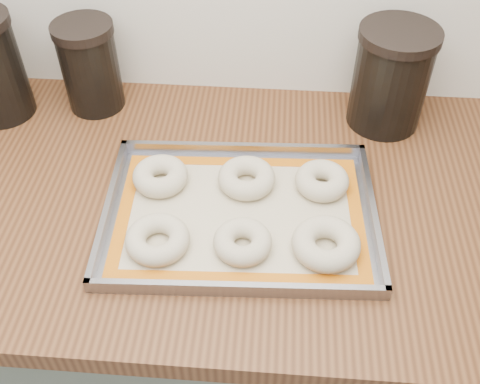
# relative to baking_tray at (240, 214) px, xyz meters

# --- Properties ---
(cabinet) EXTENTS (3.00, 0.65, 0.86)m
(cabinet) POSITION_rel_baking_tray_xyz_m (-0.08, 0.06, -0.48)
(cabinet) COLOR slate
(cabinet) RESTS_ON floor
(countertop) EXTENTS (3.06, 0.68, 0.04)m
(countertop) POSITION_rel_baking_tray_xyz_m (-0.08, 0.06, -0.03)
(countertop) COLOR brown
(countertop) RESTS_ON cabinet
(baking_tray) EXTENTS (0.48, 0.35, 0.03)m
(baking_tray) POSITION_rel_baking_tray_xyz_m (0.00, 0.00, 0.00)
(baking_tray) COLOR gray
(baking_tray) RESTS_ON countertop
(baking_mat) EXTENTS (0.43, 0.31, 0.00)m
(baking_mat) POSITION_rel_baking_tray_xyz_m (0.00, 0.00, -0.00)
(baking_mat) COLOR #C6B793
(baking_mat) RESTS_ON baking_tray
(bagel_front_left) EXTENTS (0.10, 0.10, 0.03)m
(bagel_front_left) POSITION_rel_baking_tray_xyz_m (-0.13, -0.08, 0.01)
(bagel_front_left) COLOR beige
(bagel_front_left) RESTS_ON baking_mat
(bagel_front_mid) EXTENTS (0.10, 0.10, 0.03)m
(bagel_front_mid) POSITION_rel_baking_tray_xyz_m (0.01, -0.07, 0.01)
(bagel_front_mid) COLOR beige
(bagel_front_mid) RESTS_ON baking_mat
(bagel_front_right) EXTENTS (0.13, 0.13, 0.04)m
(bagel_front_right) POSITION_rel_baking_tray_xyz_m (0.14, -0.07, 0.02)
(bagel_front_right) COLOR beige
(bagel_front_right) RESTS_ON baking_mat
(bagel_back_left) EXTENTS (0.12, 0.12, 0.04)m
(bagel_back_left) POSITION_rel_baking_tray_xyz_m (-0.15, 0.07, 0.02)
(bagel_back_left) COLOR beige
(bagel_back_left) RESTS_ON baking_mat
(bagel_back_mid) EXTENTS (0.12, 0.12, 0.04)m
(bagel_back_mid) POSITION_rel_baking_tray_xyz_m (0.01, 0.07, 0.02)
(bagel_back_mid) COLOR beige
(bagel_back_mid) RESTS_ON baking_mat
(bagel_back_right) EXTENTS (0.12, 0.12, 0.04)m
(bagel_back_right) POSITION_rel_baking_tray_xyz_m (0.14, 0.08, 0.02)
(bagel_back_right) COLOR beige
(bagel_back_right) RESTS_ON baking_mat
(canister_mid) EXTENTS (0.12, 0.12, 0.18)m
(canister_mid) POSITION_rel_baking_tray_xyz_m (-0.33, 0.30, 0.09)
(canister_mid) COLOR black
(canister_mid) RESTS_ON countertop
(canister_right) EXTENTS (0.15, 0.15, 0.20)m
(canister_right) POSITION_rel_baking_tray_xyz_m (0.27, 0.29, 0.10)
(canister_right) COLOR black
(canister_right) RESTS_ON countertop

